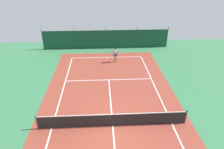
# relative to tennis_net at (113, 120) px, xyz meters

# --- Properties ---
(ground_plane) EXTENTS (36.00, 36.00, 0.00)m
(ground_plane) POSITION_rel_tennis_net_xyz_m (0.00, 0.00, -0.51)
(ground_plane) COLOR #387A4C
(court_surface) EXTENTS (11.02, 26.60, 0.01)m
(court_surface) POSITION_rel_tennis_net_xyz_m (0.00, 0.00, -0.51)
(court_surface) COLOR brown
(court_surface) RESTS_ON ground
(tennis_net) EXTENTS (10.12, 0.10, 1.10)m
(tennis_net) POSITION_rel_tennis_net_xyz_m (0.00, 0.00, 0.00)
(tennis_net) COLOR black
(tennis_net) RESTS_ON ground
(back_fence) EXTENTS (16.30, 0.98, 2.70)m
(back_fence) POSITION_rel_tennis_net_xyz_m (-0.00, 15.58, 0.16)
(back_fence) COLOR #14472D
(back_fence) RESTS_ON ground
(tennis_player) EXTENTS (0.80, 0.68, 1.64)m
(tennis_player) POSITION_rel_tennis_net_xyz_m (0.92, 10.53, 0.45)
(tennis_player) COLOR #9E7051
(tennis_player) RESTS_ON ground
(tennis_ball_near_player) EXTENTS (0.07, 0.07, 0.07)m
(tennis_ball_near_player) POSITION_rel_tennis_net_xyz_m (-3.05, 10.13, -0.48)
(tennis_ball_near_player) COLOR #CCDB33
(tennis_ball_near_player) RESTS_ON ground
(tennis_ball_midcourt) EXTENTS (0.07, 0.07, 0.07)m
(tennis_ball_midcourt) POSITION_rel_tennis_net_xyz_m (-1.30, 6.20, -0.48)
(tennis_ball_midcourt) COLOR #CCDB33
(tennis_ball_midcourt) RESTS_ON ground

